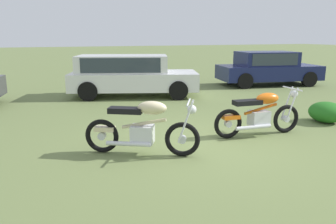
% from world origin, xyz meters
% --- Properties ---
extents(ground_plane, '(120.00, 120.00, 0.00)m').
position_xyz_m(ground_plane, '(0.00, 0.00, 0.00)').
color(ground_plane, olive).
extents(motorcycle_cream, '(1.87, 1.26, 1.02)m').
position_xyz_m(motorcycle_cream, '(-1.37, -0.09, 0.49)').
color(motorcycle_cream, black).
rests_on(motorcycle_cream, ground).
extents(motorcycle_orange, '(2.04, 0.64, 1.02)m').
position_xyz_m(motorcycle_orange, '(1.29, 0.10, 0.47)').
color(motorcycle_orange, black).
rests_on(motorcycle_orange, ground).
extents(car_white, '(4.70, 3.07, 1.43)m').
position_xyz_m(car_white, '(-0.04, 5.74, 0.83)').
color(car_white, silver).
rests_on(car_white, ground).
extents(car_navy, '(4.50, 2.54, 1.43)m').
position_xyz_m(car_navy, '(6.20, 6.11, 0.80)').
color(car_navy, '#161E4C').
rests_on(car_navy, ground).
extents(shrub_low, '(0.83, 0.86, 0.51)m').
position_xyz_m(shrub_low, '(3.53, 0.40, 0.25)').
color(shrub_low, '#236A1E').
rests_on(shrub_low, ground).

